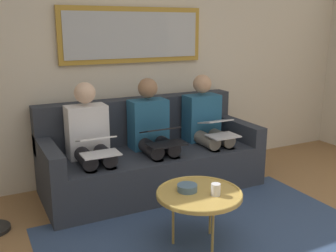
% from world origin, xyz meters
% --- Properties ---
extents(wall_rear, '(6.00, 0.12, 2.60)m').
position_xyz_m(wall_rear, '(0.00, -2.60, 1.30)').
color(wall_rear, beige).
rests_on(wall_rear, ground_plane).
extents(area_rug, '(2.60, 1.80, 0.01)m').
position_xyz_m(area_rug, '(0.00, -0.85, 0.00)').
color(area_rug, '#33476B').
rests_on(area_rug, ground_plane).
extents(couch, '(2.20, 0.90, 0.90)m').
position_xyz_m(couch, '(0.00, -2.12, 0.31)').
color(couch, '#2D333D').
rests_on(couch, ground_plane).
extents(framed_mirror, '(1.58, 0.05, 0.57)m').
position_xyz_m(framed_mirror, '(0.00, -2.51, 1.55)').
color(framed_mirror, '#B7892D').
extents(coffee_table, '(0.65, 0.65, 0.44)m').
position_xyz_m(coffee_table, '(0.14, -0.90, 0.42)').
color(coffee_table, tan).
rests_on(coffee_table, ground_plane).
extents(cup, '(0.07, 0.07, 0.09)m').
position_xyz_m(cup, '(0.06, -0.81, 0.48)').
color(cup, silver).
rests_on(cup, coffee_table).
extents(bowl, '(0.15, 0.15, 0.05)m').
position_xyz_m(bowl, '(0.21, -0.97, 0.46)').
color(bowl, slate).
rests_on(bowl, coffee_table).
extents(person_left, '(0.38, 0.58, 1.14)m').
position_xyz_m(person_left, '(-0.64, -2.05, 0.61)').
color(person_left, '#235B84').
rests_on(person_left, couch).
extents(laptop_silver, '(0.30, 0.37, 0.16)m').
position_xyz_m(laptop_silver, '(-0.64, -1.81, 0.63)').
color(laptop_silver, silver).
extents(person_middle, '(0.38, 0.58, 1.14)m').
position_xyz_m(person_middle, '(0.00, -2.05, 0.61)').
color(person_middle, '#235B84').
rests_on(person_middle, couch).
extents(laptop_black, '(0.35, 0.34, 0.15)m').
position_xyz_m(laptop_black, '(0.00, -1.81, 0.63)').
color(laptop_black, black).
extents(person_right, '(0.38, 0.58, 1.14)m').
position_xyz_m(person_right, '(0.64, -2.05, 0.61)').
color(person_right, silver).
rests_on(person_right, couch).
extents(laptop_white, '(0.33, 0.33, 0.14)m').
position_xyz_m(laptop_white, '(0.64, -1.80, 0.62)').
color(laptop_white, white).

